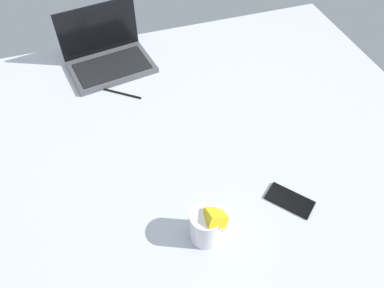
% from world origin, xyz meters
% --- Properties ---
extents(bed_mattress, '(1.80, 1.40, 0.18)m').
position_xyz_m(bed_mattress, '(0.00, 0.00, 0.09)').
color(bed_mattress, '#B7BCC6').
rests_on(bed_mattress, ground).
extents(laptop, '(0.36, 0.28, 0.23)m').
position_xyz_m(laptop, '(-0.18, 0.51, 0.22)').
color(laptop, '#4C4C51').
rests_on(laptop, bed_mattress).
extents(snack_cup, '(0.10, 0.09, 0.14)m').
position_xyz_m(snack_cup, '(-0.05, -0.36, 0.24)').
color(snack_cup, silver).
rests_on(snack_cup, bed_mattress).
extents(cell_phone, '(0.14, 0.15, 0.01)m').
position_xyz_m(cell_phone, '(0.23, -0.33, 0.18)').
color(cell_phone, black).
rests_on(cell_phone, bed_mattress).
extents(charger_cable, '(0.14, 0.11, 0.01)m').
position_xyz_m(charger_cable, '(-0.16, 0.31, 0.18)').
color(charger_cable, black).
rests_on(charger_cable, bed_mattress).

